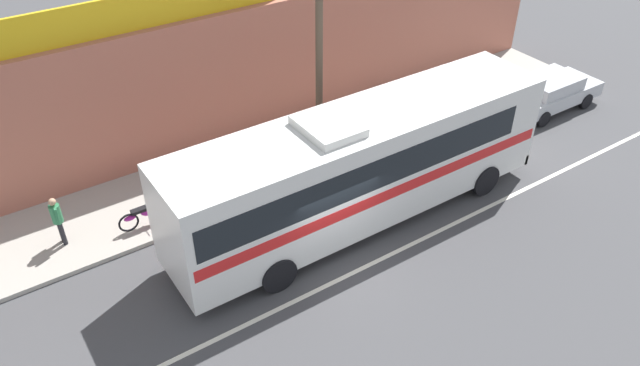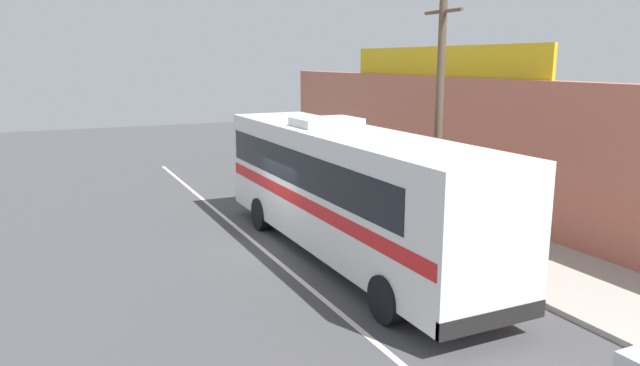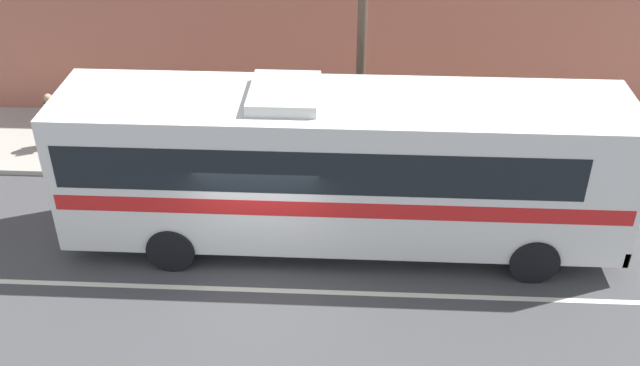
{
  "view_description": "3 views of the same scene",
  "coord_description": "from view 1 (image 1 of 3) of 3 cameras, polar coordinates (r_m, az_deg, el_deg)",
  "views": [
    {
      "loc": [
        -7.48,
        -10.52,
        12.04
      ],
      "look_at": [
        0.76,
        1.81,
        1.22
      ],
      "focal_mm": 34.68,
      "sensor_mm": 36.0,
      "label": 1
    },
    {
      "loc": [
        15.52,
        -6.31,
        5.39
      ],
      "look_at": [
        0.98,
        0.6,
        2.02
      ],
      "focal_mm": 33.0,
      "sensor_mm": 36.0,
      "label": 2
    },
    {
      "loc": [
        1.91,
        -12.51,
        10.15
      ],
      "look_at": [
        1.2,
        1.43,
        1.27
      ],
      "focal_mm": 41.46,
      "sensor_mm": 36.0,
      "label": 3
    }
  ],
  "objects": [
    {
      "name": "storefront_billboard",
      "position": [
        19.6,
        -19.04,
        14.22
      ],
      "size": [
        11.42,
        0.12,
        1.1
      ],
      "primitive_type": "cube",
      "color": "gold",
      "rests_on": "storefront_facade"
    },
    {
      "name": "sidewalk_slab",
      "position": [
        21.13,
        -6.83,
        1.3
      ],
      "size": [
        30.0,
        3.6,
        0.14
      ],
      "primitive_type": "cube",
      "color": "#A8A399",
      "rests_on": "ground_plane"
    },
    {
      "name": "ground_plane",
      "position": [
        17.65,
        1.23,
        -6.92
      ],
      "size": [
        70.0,
        70.0,
        0.0
      ],
      "primitive_type": "plane",
      "color": "#444447"
    },
    {
      "name": "pedestrian_near_shop",
      "position": [
        18.85,
        -23.08,
        -2.97
      ],
      "size": [
        0.3,
        0.48,
        1.58
      ],
      "color": "black",
      "rests_on": "sidewalk_slab"
    },
    {
      "name": "intercity_bus",
      "position": [
        17.76,
        3.67,
        1.86
      ],
      "size": [
        11.98,
        2.67,
        3.78
      ],
      "color": "silver",
      "rests_on": "ground_plane"
    },
    {
      "name": "utility_pole",
      "position": [
        19.05,
        -0.07,
        10.61
      ],
      "size": [
        1.6,
        0.22,
        7.14
      ],
      "color": "brown",
      "rests_on": "sidewalk_slab"
    },
    {
      "name": "motorcycle_blue",
      "position": [
        18.99,
        -15.69,
        -2.66
      ],
      "size": [
        1.83,
        0.56,
        0.94
      ],
      "color": "black",
      "rests_on": "sidewalk_slab"
    },
    {
      "name": "road_center_stripe",
      "position": [
        17.18,
        2.77,
        -8.41
      ],
      "size": [
        30.0,
        0.14,
        0.01
      ],
      "primitive_type": "cube",
      "color": "silver",
      "rests_on": "ground_plane"
    },
    {
      "name": "storefront_facade",
      "position": [
        21.64,
        -9.99,
        9.08
      ],
      "size": [
        30.0,
        0.7,
        4.8
      ],
      "primitive_type": "cube",
      "color": "#B26651",
      "rests_on": "ground_plane"
    },
    {
      "name": "parked_car",
      "position": [
        25.94,
        20.41,
        7.92
      ],
      "size": [
        4.33,
        1.86,
        1.37
      ],
      "color": "#B7BABF",
      "rests_on": "ground_plane"
    },
    {
      "name": "motorcycle_black",
      "position": [
        19.44,
        -11.53,
        -0.93
      ],
      "size": [
        1.95,
        0.56,
        0.94
      ],
      "color": "black",
      "rests_on": "sidewalk_slab"
    }
  ]
}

